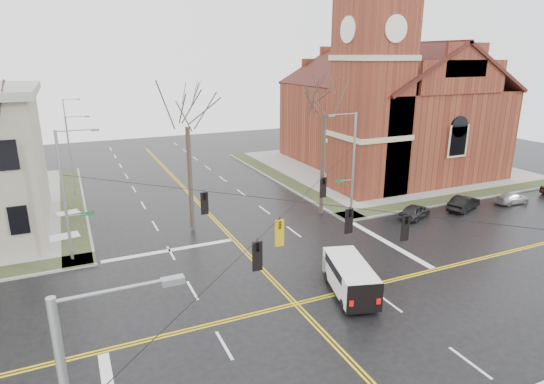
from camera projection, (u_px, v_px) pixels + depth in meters
name	position (u px, v px, depth m)	size (l,w,h in m)	color
ground	(296.00, 304.00, 26.13)	(120.00, 120.00, 0.00)	black
sidewalks	(296.00, 303.00, 26.10)	(80.00, 80.00, 0.17)	gray
road_markings	(296.00, 304.00, 26.12)	(100.00, 100.00, 0.01)	gold
church	(384.00, 101.00, 55.11)	(24.28, 27.48, 27.50)	maroon
signal_pole_ne	(352.00, 161.00, 39.21)	(2.75, 0.22, 9.00)	gray
signal_pole_nw	(66.00, 193.00, 30.24)	(2.75, 0.22, 9.00)	gray
span_wires	(297.00, 202.00, 24.34)	(23.02, 23.02, 0.03)	black
traffic_signals	(303.00, 219.00, 23.97)	(8.21, 8.26, 1.30)	black
streetlight_north_a	(71.00, 153.00, 45.02)	(2.30, 0.20, 8.00)	gray
streetlight_north_b	(67.00, 126.00, 62.46)	(2.30, 0.20, 8.00)	gray
cargo_van	(349.00, 275.00, 27.06)	(3.41, 5.60, 2.00)	white
parked_car_a	(415.00, 211.00, 39.74)	(1.51, 3.75, 1.28)	black
parked_car_b	(464.00, 203.00, 41.83)	(1.43, 4.11, 1.35)	black
parked_car_c	(512.00, 198.00, 43.73)	(1.48, 3.64, 1.06)	#9D9D9F
tree_nw_near	(187.00, 120.00, 34.88)	(4.00, 4.00, 12.39)	#392F24
tree_ne	(324.00, 108.00, 38.17)	(4.00, 4.00, 13.16)	#392F24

